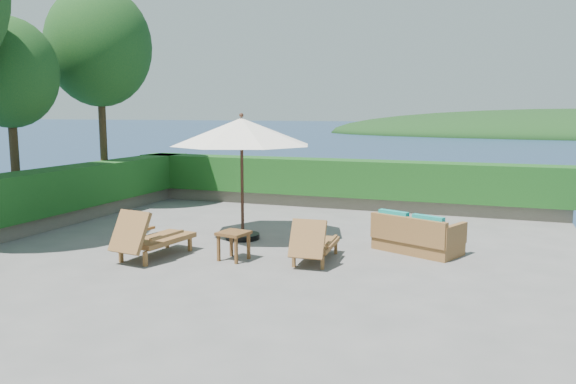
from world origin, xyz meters
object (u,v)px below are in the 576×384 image
(patio_umbrella, at_px, (242,133))
(lounge_right, at_px, (314,243))
(wicker_loveseat, at_px, (416,237))
(side_table, at_px, (234,237))
(lounge_left, at_px, (151,237))

(patio_umbrella, relative_size, lounge_right, 2.12)
(patio_umbrella, bearing_deg, wicker_loveseat, 1.62)
(side_table, bearing_deg, patio_umbrella, 109.24)
(lounge_left, relative_size, side_table, 3.01)
(patio_umbrella, distance_m, wicker_loveseat, 4.10)
(patio_umbrella, relative_size, lounge_left, 1.83)
(lounge_left, distance_m, side_table, 1.54)
(side_table, distance_m, wicker_loveseat, 3.50)
(lounge_right, relative_size, wicker_loveseat, 0.83)
(side_table, relative_size, wicker_loveseat, 0.32)
(side_table, bearing_deg, lounge_left, -164.38)
(lounge_right, xyz_separation_m, wicker_loveseat, (1.63, 1.36, -0.05))
(patio_umbrella, xyz_separation_m, wicker_loveseat, (3.61, 0.10, -1.94))
(wicker_loveseat, bearing_deg, lounge_left, -131.39)
(patio_umbrella, xyz_separation_m, lounge_left, (-0.92, -2.04, -1.85))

